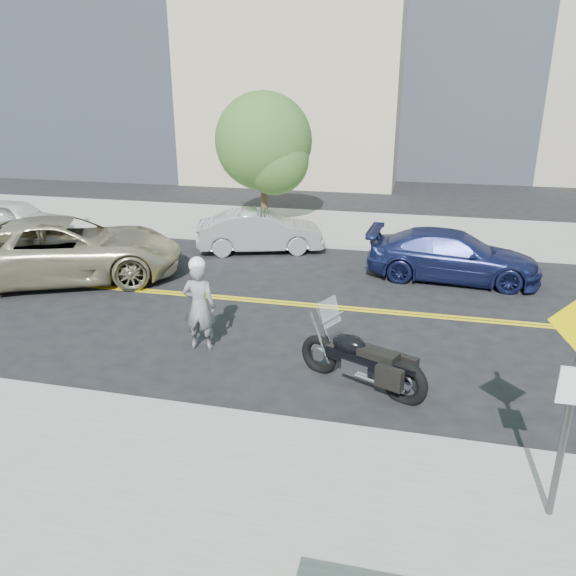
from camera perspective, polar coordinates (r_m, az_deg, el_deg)
The scene contains 11 objects.
ground_plane at distance 13.48m, azimuth 2.20°, elevation -1.76°, with size 120.00×120.00×0.00m, color black.
sidewalk_near at distance 7.28m, azimuth -10.53°, elevation -22.99°, with size 60.00×5.00×0.15m, color #9E9B91.
sidewalk_far at distance 20.53m, azimuth 6.35°, elevation 6.03°, with size 60.00×5.00×0.15m, color #9E9B91.
pedestrian_sign at distance 6.94m, azimuth 27.18°, elevation -8.36°, with size 0.78×0.08×3.00m.
motorcyclist at distance 11.12m, azimuth -9.01°, elevation -1.58°, with size 0.68×0.47×1.91m.
motorcycle at distance 9.77m, azimuth 7.55°, elevation -6.07°, with size 2.40×0.73×1.46m, color black, non-canonical shape.
suv at distance 16.13m, azimuth -21.66°, elevation 3.65°, with size 2.79×6.06×1.68m, color tan.
parked_car_white at distance 21.91m, azimuth -26.00°, elevation 6.47°, with size 1.46×3.63×1.24m, color white.
parked_car_silver at distance 17.73m, azimuth -2.86°, elevation 5.78°, with size 1.37×3.92×1.29m, color #BABEC2.
parked_car_blue at distance 15.73m, azimuth 16.37°, elevation 3.18°, with size 1.85×4.55×1.32m, color navy.
tree_far_a at distance 20.95m, azimuth -2.50°, elevation 14.65°, with size 3.52×3.52×4.81m.
Camera 1 is at (2.40, -12.29, 5.00)m, focal length 35.00 mm.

